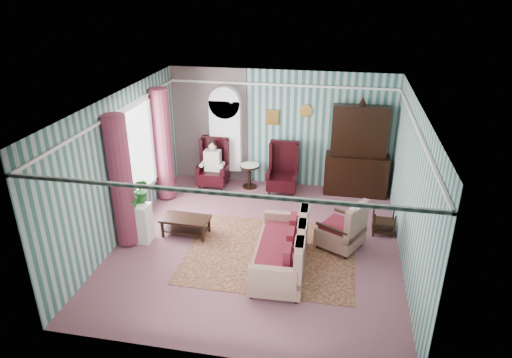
% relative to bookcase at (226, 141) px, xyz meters
% --- Properties ---
extents(floor, '(6.00, 6.00, 0.00)m').
position_rel_bookcase_xyz_m(floor, '(1.35, -2.84, -1.12)').
color(floor, '#864E5E').
rests_on(floor, ground).
extents(room_shell, '(5.53, 6.02, 2.91)m').
position_rel_bookcase_xyz_m(room_shell, '(0.73, -2.66, 0.89)').
color(room_shell, '#376562').
rests_on(room_shell, ground).
extents(bookcase, '(0.80, 0.28, 2.24)m').
position_rel_bookcase_xyz_m(bookcase, '(0.00, 0.00, 0.00)').
color(bookcase, silver).
rests_on(bookcase, floor).
extents(dresser_hutch, '(1.50, 0.56, 2.36)m').
position_rel_bookcase_xyz_m(dresser_hutch, '(3.25, -0.12, 0.06)').
color(dresser_hutch, black).
rests_on(dresser_hutch, floor).
extents(wingback_left, '(0.76, 0.80, 1.25)m').
position_rel_bookcase_xyz_m(wingback_left, '(-0.25, -0.39, -0.50)').
color(wingback_left, black).
rests_on(wingback_left, floor).
extents(wingback_right, '(0.76, 0.80, 1.25)m').
position_rel_bookcase_xyz_m(wingback_right, '(1.50, -0.39, -0.50)').
color(wingback_right, black).
rests_on(wingback_right, floor).
extents(seated_woman, '(0.44, 0.40, 1.18)m').
position_rel_bookcase_xyz_m(seated_woman, '(-0.25, -0.39, -0.53)').
color(seated_woman, silver).
rests_on(seated_woman, floor).
extents(round_side_table, '(0.50, 0.50, 0.60)m').
position_rel_bookcase_xyz_m(round_side_table, '(0.65, -0.24, -0.82)').
color(round_side_table, black).
rests_on(round_side_table, floor).
extents(nest_table, '(0.45, 0.38, 0.54)m').
position_rel_bookcase_xyz_m(nest_table, '(3.82, -1.94, -0.85)').
color(nest_table, black).
rests_on(nest_table, floor).
extents(plant_stand, '(0.55, 0.35, 0.80)m').
position_rel_bookcase_xyz_m(plant_stand, '(-1.05, -3.14, -0.72)').
color(plant_stand, silver).
rests_on(plant_stand, floor).
extents(rug, '(3.20, 2.60, 0.01)m').
position_rel_bookcase_xyz_m(rug, '(1.65, -3.14, -1.11)').
color(rug, '#501E1A').
rests_on(rug, floor).
extents(sofa, '(1.17, 2.05, 0.99)m').
position_rel_bookcase_xyz_m(sofa, '(1.90, -3.61, -0.63)').
color(sofa, beige).
rests_on(sofa, floor).
extents(floral_armchair, '(1.18, 1.15, 1.08)m').
position_rel_bookcase_xyz_m(floral_armchair, '(2.95, -2.64, -0.58)').
color(floral_armchair, beige).
rests_on(floral_armchair, floor).
extents(coffee_table, '(1.00, 0.54, 0.39)m').
position_rel_bookcase_xyz_m(coffee_table, '(-0.17, -2.75, -0.93)').
color(coffee_table, black).
rests_on(coffee_table, floor).
extents(potted_plant_a, '(0.43, 0.38, 0.43)m').
position_rel_bookcase_xyz_m(potted_plant_a, '(-1.06, -3.26, -0.10)').
color(potted_plant_a, '#265019').
rests_on(potted_plant_a, plant_stand).
extents(potted_plant_b, '(0.33, 0.28, 0.52)m').
position_rel_bookcase_xyz_m(potted_plant_b, '(-0.93, -3.02, -0.06)').
color(potted_plant_b, '#1D551A').
rests_on(potted_plant_b, plant_stand).
extents(potted_plant_c, '(0.25, 0.25, 0.40)m').
position_rel_bookcase_xyz_m(potted_plant_c, '(-1.09, -3.10, -0.12)').
color(potted_plant_c, '#275A1C').
rests_on(potted_plant_c, plant_stand).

